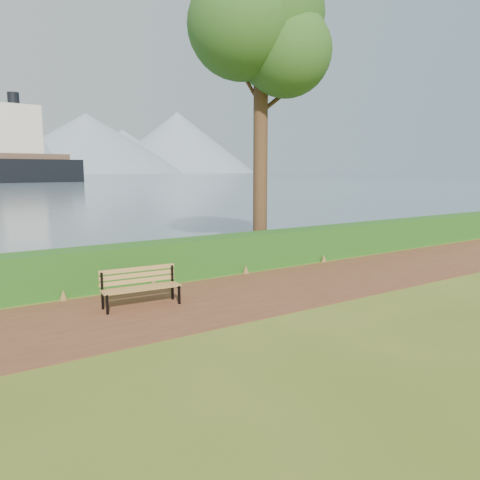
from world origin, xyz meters
TOP-DOWN VIEW (x-y plane):
  - ground at (0.00, 0.00)m, footprint 140.00×140.00m
  - path at (0.00, 0.30)m, footprint 40.00×3.40m
  - hedge at (0.00, 2.60)m, footprint 32.00×0.85m
  - bench at (-1.96, 0.73)m, footprint 1.64×0.60m
  - tree at (3.33, 3.78)m, footprint 4.91×4.02m

SIDE VIEW (x-z plane):
  - ground at x=0.00m, z-range 0.00..0.00m
  - path at x=0.00m, z-range 0.00..0.01m
  - bench at x=-1.96m, z-range 0.06..0.87m
  - hedge at x=0.00m, z-range 0.00..1.00m
  - tree at x=3.33m, z-range 2.34..11.98m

